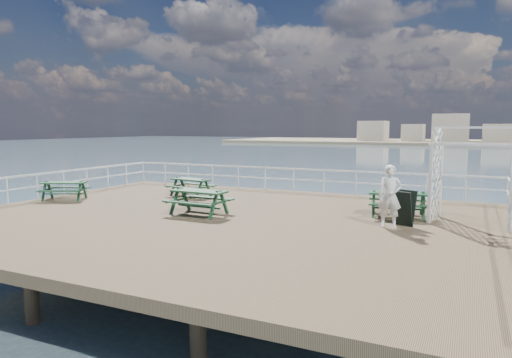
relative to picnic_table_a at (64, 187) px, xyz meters
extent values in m
cube|color=brown|center=(7.77, -0.42, -0.69)|extent=(18.00, 14.00, 0.30)
plane|color=#3F596A|center=(7.77, 39.58, -2.54)|extent=(300.00, 300.00, 0.00)
cube|color=tan|center=(22.77, 134.58, -2.14)|extent=(160.00, 40.00, 0.80)
cube|color=beige|center=(-12.23, 131.58, 1.26)|extent=(8.00, 8.00, 6.00)
cube|color=beige|center=(-0.23, 131.58, 0.76)|extent=(6.00, 8.00, 5.00)
cube|color=beige|center=(9.77, 131.58, 2.26)|extent=(10.00, 8.00, 8.00)
cube|color=beige|center=(21.77, 131.58, 0.76)|extent=(7.00, 8.00, 5.00)
cylinder|color=brown|center=(0.27, 5.08, -1.89)|extent=(0.36, 0.36, 2.10)
cylinder|color=brown|center=(15.27, 5.08, -1.89)|extent=(0.36, 0.36, 2.10)
cube|color=white|center=(7.77, 6.43, 0.51)|extent=(17.70, 0.07, 0.07)
cube|color=white|center=(7.77, 6.43, 0.01)|extent=(17.70, 0.05, 0.05)
cylinder|color=white|center=(-1.08, 6.43, 0.01)|extent=(0.05, 0.05, 1.10)
cube|color=white|center=(-1.08, -0.42, 0.51)|extent=(0.07, 13.70, 0.07)
cube|color=white|center=(-1.08, -0.42, 0.01)|extent=(0.05, 13.70, 0.05)
cube|color=#153B24|center=(0.00, 0.00, 0.17)|extent=(1.85, 1.36, 0.06)
cube|color=#153B24|center=(-0.25, 0.52, -0.11)|extent=(1.66, 0.97, 0.05)
cube|color=#153B24|center=(0.25, -0.52, -0.11)|extent=(1.66, 0.97, 0.05)
cube|color=#153B24|center=(-0.65, -0.31, -0.13)|extent=(0.67, 1.29, 0.06)
cube|color=#153B24|center=(0.65, 0.31, -0.13)|extent=(0.67, 1.29, 0.06)
cube|color=#153B24|center=(-0.78, -0.05, -0.17)|extent=(0.28, 0.48, 0.84)
cube|color=#153B24|center=(-0.52, -0.57, -0.17)|extent=(0.28, 0.48, 0.84)
cube|color=#153B24|center=(0.52, 0.57, -0.17)|extent=(0.28, 0.48, 0.84)
cube|color=#153B24|center=(0.78, 0.05, -0.17)|extent=(0.28, 0.48, 0.84)
cube|color=#153B24|center=(0.00, 0.00, -0.30)|extent=(1.42, 0.74, 0.06)
cube|color=#153B24|center=(4.20, 3.12, 0.19)|extent=(1.85, 0.95, 0.06)
cube|color=#153B24|center=(4.30, 3.70, -0.10)|extent=(1.78, 0.52, 0.05)
cube|color=#153B24|center=(4.11, 2.54, -0.10)|extent=(1.78, 0.52, 0.05)
cube|color=#153B24|center=(3.48, 3.24, -0.12)|extent=(0.30, 1.42, 0.06)
cube|color=#153B24|center=(4.93, 3.01, -0.12)|extent=(0.30, 1.42, 0.06)
cube|color=#153B24|center=(3.52, 3.53, -0.17)|extent=(0.16, 0.51, 0.86)
cube|color=#153B24|center=(3.43, 2.95, -0.17)|extent=(0.16, 0.51, 0.86)
cube|color=#153B24|center=(4.98, 3.30, -0.17)|extent=(0.16, 0.51, 0.86)
cube|color=#153B24|center=(4.88, 2.72, -0.17)|extent=(0.16, 0.51, 0.86)
cube|color=#153B24|center=(4.20, 3.12, -0.29)|extent=(1.56, 0.32, 0.06)
cube|color=#153B24|center=(13.11, 2.22, 0.24)|extent=(2.01, 1.07, 0.06)
cube|color=#153B24|center=(13.00, 2.84, -0.06)|extent=(1.92, 0.60, 0.05)
cube|color=#153B24|center=(13.22, 1.59, -0.06)|extent=(1.92, 0.60, 0.05)
cube|color=#153B24|center=(12.33, 2.08, -0.08)|extent=(0.35, 1.53, 0.06)
cube|color=#153B24|center=(13.89, 2.36, -0.08)|extent=(0.35, 1.53, 0.06)
cube|color=#153B24|center=(12.27, 2.39, -0.14)|extent=(0.18, 0.55, 0.93)
cube|color=#153B24|center=(12.38, 1.76, -0.14)|extent=(0.18, 0.55, 0.93)
cube|color=#153B24|center=(13.83, 2.67, -0.14)|extent=(0.18, 0.55, 0.93)
cube|color=#153B24|center=(13.95, 2.04, -0.14)|extent=(0.18, 0.55, 0.93)
cube|color=#153B24|center=(13.11, 2.22, -0.27)|extent=(1.68, 0.38, 0.06)
cube|color=#153B24|center=(6.81, -0.35, 0.26)|extent=(1.98, 0.85, 0.07)
cube|color=#153B24|center=(6.84, 0.30, -0.05)|extent=(1.96, 0.37, 0.05)
cube|color=#153B24|center=(6.78, -0.99, -0.05)|extent=(1.96, 0.37, 0.05)
cube|color=#153B24|center=(6.00, -0.31, -0.07)|extent=(0.16, 1.57, 0.07)
cube|color=#153B24|center=(7.62, -0.38, -0.07)|extent=(0.16, 1.57, 0.07)
cube|color=#153B24|center=(6.01, 0.02, -0.13)|extent=(0.11, 0.56, 0.95)
cube|color=#153B24|center=(5.98, -0.63, -0.13)|extent=(0.11, 0.56, 0.95)
cube|color=#153B24|center=(7.64, -0.06, -0.13)|extent=(0.11, 0.56, 0.95)
cube|color=#153B24|center=(7.60, -0.71, -0.13)|extent=(0.11, 0.56, 0.95)
cube|color=#153B24|center=(6.81, -0.35, -0.27)|extent=(1.74, 0.17, 0.07)
cube|color=white|center=(14.16, 1.50, 0.68)|extent=(0.11, 0.11, 2.44)
cube|color=white|center=(14.39, 2.70, 0.68)|extent=(0.11, 0.11, 2.44)
cube|color=white|center=(16.35, 1.08, 0.68)|extent=(0.11, 0.11, 2.44)
cube|color=white|center=(15.26, 1.29, 1.94)|extent=(2.41, 0.54, 0.08)
cube|color=white|center=(15.49, 2.49, 1.94)|extent=(2.41, 0.54, 0.08)
cube|color=white|center=(15.37, 1.89, 2.46)|extent=(2.41, 0.53, 0.07)
cube|color=black|center=(13.42, 0.64, -0.01)|extent=(0.72, 0.49, 1.10)
cube|color=black|center=(13.50, 0.85, -0.01)|extent=(0.72, 0.49, 1.10)
imported|color=white|center=(13.12, 0.31, 0.41)|extent=(0.75, 0.55, 1.90)
camera|label=1|loc=(15.23, -13.63, 2.48)|focal=32.00mm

